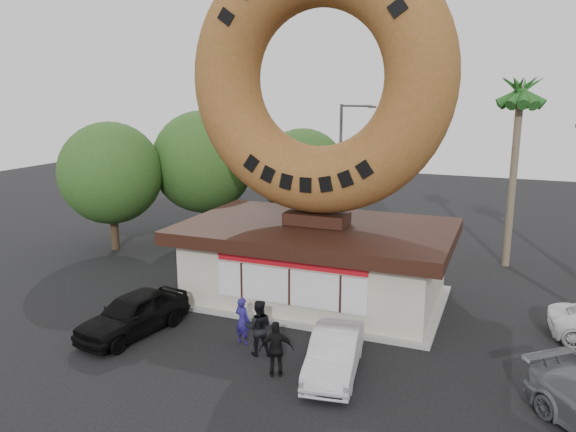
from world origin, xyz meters
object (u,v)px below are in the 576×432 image
(person_left, at_px, (242,321))
(car_black, at_px, (133,314))
(street_lamp, at_px, (343,165))
(person_center, at_px, (258,328))
(car_silver, at_px, (334,353))
(giant_donut, at_px, (318,79))
(donut_shop, at_px, (316,259))
(person_right, at_px, (276,349))

(person_left, bearing_deg, car_black, 24.90)
(person_left, bearing_deg, street_lamp, -72.28)
(person_center, distance_m, car_black, 4.99)
(person_center, relative_size, car_silver, 0.47)
(giant_donut, xyz_separation_m, person_left, (-0.97, -5.12, -8.38))
(person_left, relative_size, car_black, 0.37)
(car_black, height_order, car_silver, car_black)
(person_center, bearing_deg, donut_shop, -112.51)
(donut_shop, height_order, giant_donut, giant_donut)
(giant_donut, distance_m, person_center, 10.03)
(street_lamp, distance_m, person_center, 16.17)
(street_lamp, relative_size, person_left, 4.68)
(giant_donut, bearing_deg, person_center, -90.89)
(donut_shop, distance_m, giant_donut, 7.47)
(giant_donut, xyz_separation_m, person_center, (-0.09, -5.68, -8.27))
(donut_shop, xyz_separation_m, street_lamp, (-1.86, 10.02, 2.72))
(street_lamp, relative_size, car_silver, 1.92)
(donut_shop, height_order, street_lamp, street_lamp)
(giant_donut, distance_m, person_left, 9.87)
(giant_donut, height_order, person_right, giant_donut)
(person_left, distance_m, person_center, 1.05)
(giant_donut, height_order, car_silver, giant_donut)
(person_right, distance_m, car_black, 6.20)
(giant_donut, height_order, car_black, giant_donut)
(giant_donut, relative_size, person_right, 5.98)
(person_center, distance_m, car_silver, 2.80)
(car_silver, bearing_deg, donut_shop, 105.63)
(donut_shop, xyz_separation_m, person_center, (-0.09, -5.67, -0.80))
(street_lamp, distance_m, car_black, 16.62)
(donut_shop, distance_m, street_lamp, 10.54)
(street_lamp, bearing_deg, person_center, -83.57)
(person_left, distance_m, car_black, 4.17)
(giant_donut, distance_m, car_black, 11.48)
(donut_shop, height_order, person_left, donut_shop)
(car_black, bearing_deg, person_center, 12.98)
(car_black, bearing_deg, donut_shop, 59.85)
(donut_shop, distance_m, person_left, 5.28)
(person_left, xyz_separation_m, person_right, (2.03, -1.70, 0.05))
(street_lamp, height_order, person_left, street_lamp)
(person_left, relative_size, car_silver, 0.41)
(car_black, distance_m, car_silver, 7.75)
(person_left, height_order, person_center, person_center)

